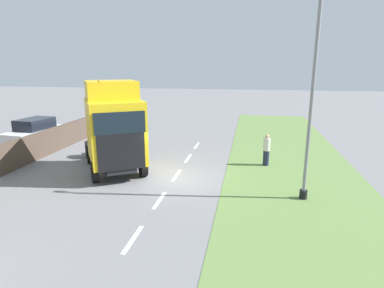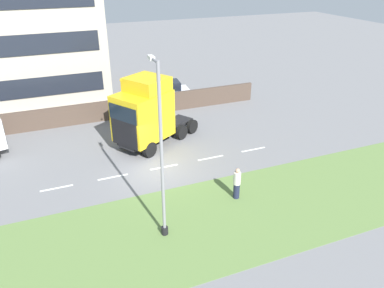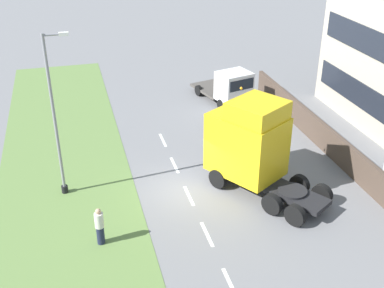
{
  "view_description": "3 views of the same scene",
  "coord_description": "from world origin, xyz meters",
  "px_view_note": "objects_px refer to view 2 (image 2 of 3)",
  "views": [
    {
      "loc": [
        -3.65,
        14.75,
        5.65
      ],
      "look_at": [
        -1.05,
        0.52,
        2.03
      ],
      "focal_mm": 30.0,
      "sensor_mm": 36.0,
      "label": 1
    },
    {
      "loc": [
        -19.45,
        5.29,
        11.63
      ],
      "look_at": [
        -2.4,
        -1.61,
        2.54
      ],
      "focal_mm": 35.0,
      "sensor_mm": 36.0,
      "label": 2
    },
    {
      "loc": [
        -5.14,
        -20.4,
        13.68
      ],
      "look_at": [
        0.56,
        0.77,
        2.15
      ],
      "focal_mm": 45.0,
      "sensor_mm": 36.0,
      "label": 3
    }
  ],
  "objects_px": {
    "parked_car": "(165,93)",
    "pedestrian": "(237,184)",
    "lorry_cab": "(146,114)",
    "lamp_post": "(161,162)"
  },
  "relations": [
    {
      "from": "lorry_cab",
      "to": "lamp_post",
      "type": "height_order",
      "value": "lamp_post"
    },
    {
      "from": "pedestrian",
      "to": "lorry_cab",
      "type": "bearing_deg",
      "value": 19.0
    },
    {
      "from": "lamp_post",
      "to": "pedestrian",
      "type": "distance_m",
      "value": 5.56
    },
    {
      "from": "parked_car",
      "to": "pedestrian",
      "type": "relative_size",
      "value": 2.42
    },
    {
      "from": "lorry_cab",
      "to": "parked_car",
      "type": "bearing_deg",
      "value": -58.62
    },
    {
      "from": "lorry_cab",
      "to": "pedestrian",
      "type": "relative_size",
      "value": 3.63
    },
    {
      "from": "parked_car",
      "to": "lamp_post",
      "type": "height_order",
      "value": "lamp_post"
    },
    {
      "from": "lorry_cab",
      "to": "lamp_post",
      "type": "xyz_separation_m",
      "value": [
        -9.23,
        1.81,
        1.42
      ]
    },
    {
      "from": "parked_car",
      "to": "lamp_post",
      "type": "xyz_separation_m",
      "value": [
        -16.76,
        5.65,
        2.84
      ]
    },
    {
      "from": "lorry_cab",
      "to": "pedestrian",
      "type": "distance_m",
      "value": 8.49
    }
  ]
}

